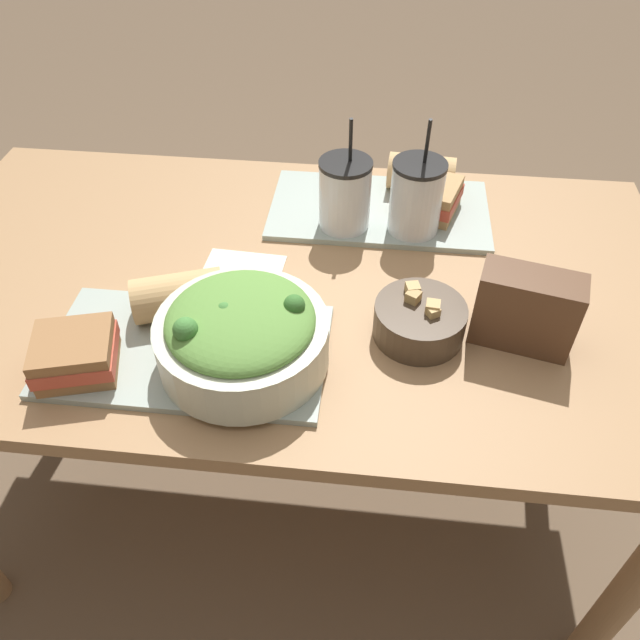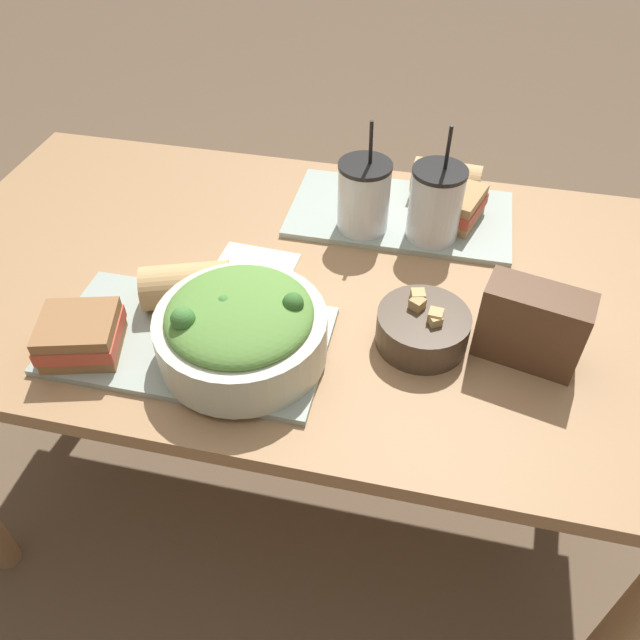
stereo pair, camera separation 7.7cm
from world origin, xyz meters
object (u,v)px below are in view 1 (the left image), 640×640
object	(u,v)px
drink_cup_dark	(345,196)
drink_cup_red	(416,199)
salad_bowl	(242,334)
sandwich_far	(430,197)
napkin_folded	(243,269)
sandwich_near	(75,354)
baguette_far	(422,173)
baguette_near	(180,295)
chip_bag	(526,310)
soup_bowl	(420,320)

from	to	relation	value
drink_cup_dark	drink_cup_red	xyz separation A→B (m)	(0.14, 0.00, 0.00)
salad_bowl	sandwich_far	bearing A→B (deg)	56.75
salad_bowl	drink_cup_red	distance (m)	0.46
napkin_folded	sandwich_near	bearing A→B (deg)	-125.75
baguette_far	drink_cup_red	distance (m)	0.15
sandwich_near	drink_cup_dark	size ratio (longest dim) A/B	0.64
sandwich_near	drink_cup_dark	world-z (taller)	drink_cup_dark
baguette_near	chip_bag	xyz separation A→B (m)	(0.56, 0.01, 0.02)
sandwich_near	drink_cup_red	bearing A→B (deg)	24.51
sandwich_near	napkin_folded	world-z (taller)	sandwich_near
sandwich_near	chip_bag	bearing A→B (deg)	-3.07
salad_bowl	napkin_folded	xyz separation A→B (m)	(-0.05, 0.23, -0.07)
sandwich_far	napkin_folded	xyz separation A→B (m)	(-0.35, -0.22, -0.04)
soup_bowl	drink_cup_red	distance (m)	0.29
soup_bowl	sandwich_near	size ratio (longest dim) A/B	1.03
soup_bowl	chip_bag	world-z (taller)	chip_bag
soup_bowl	drink_cup_red	world-z (taller)	drink_cup_red
chip_bag	drink_cup_dark	bearing A→B (deg)	151.28
baguette_near	chip_bag	world-z (taller)	chip_bag
baguette_near	salad_bowl	bearing A→B (deg)	-146.78
salad_bowl	drink_cup_red	bearing A→B (deg)	55.43
soup_bowl	drink_cup_dark	size ratio (longest dim) A/B	0.66
sandwich_near	baguette_far	size ratio (longest dim) A/B	1.01
drink_cup_dark	baguette_far	bearing A→B (deg)	44.06
napkin_folded	baguette_near	bearing A→B (deg)	-119.05
sandwich_far	drink_cup_dark	size ratio (longest dim) A/B	0.63
chip_bag	drink_cup_red	bearing A→B (deg)	135.15
salad_bowl	sandwich_far	world-z (taller)	salad_bowl
drink_cup_red	chip_bag	world-z (taller)	drink_cup_red
baguette_near	soup_bowl	bearing A→B (deg)	-109.49
salad_bowl	baguette_far	size ratio (longest dim) A/B	1.84
sandwich_near	sandwich_far	xyz separation A→B (m)	(0.55, 0.50, -0.00)
sandwich_near	baguette_far	distance (m)	0.78
soup_bowl	drink_cup_dark	distance (m)	0.32
sandwich_near	drink_cup_dark	xyz separation A→B (m)	(0.38, 0.43, 0.03)
sandwich_near	drink_cup_dark	bearing A→B (deg)	33.35
salad_bowl	sandwich_near	bearing A→B (deg)	-169.16
soup_bowl	drink_cup_red	xyz separation A→B (m)	(-0.01, 0.28, 0.05)
drink_cup_dark	drink_cup_red	bearing A→B (deg)	0.00
drink_cup_red	baguette_far	bearing A→B (deg)	83.75
baguette_far	drink_cup_dark	xyz separation A→B (m)	(-0.15, -0.15, 0.03)
salad_bowl	chip_bag	bearing A→B (deg)	13.18
chip_bag	napkin_folded	bearing A→B (deg)	178.48
salad_bowl	napkin_folded	world-z (taller)	salad_bowl
sandwich_far	soup_bowl	bearing A→B (deg)	-76.06
baguette_far	salad_bowl	bearing A→B (deg)	156.95
soup_bowl	baguette_far	xyz separation A→B (m)	(0.01, 0.43, 0.02)
baguette_near	drink_cup_red	bearing A→B (deg)	-73.45
sandwich_far	drink_cup_dark	bearing A→B (deg)	-140.75
salad_bowl	baguette_far	world-z (taller)	salad_bowl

